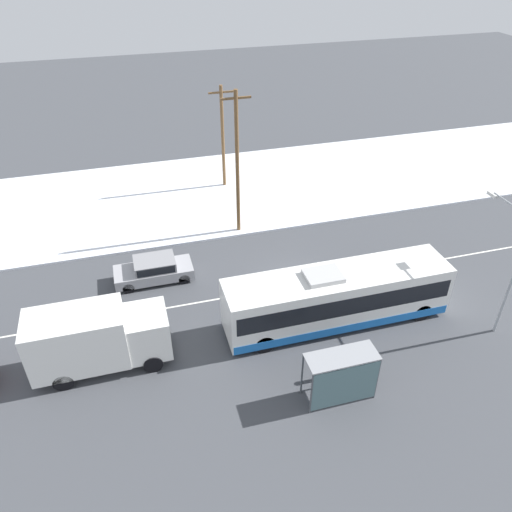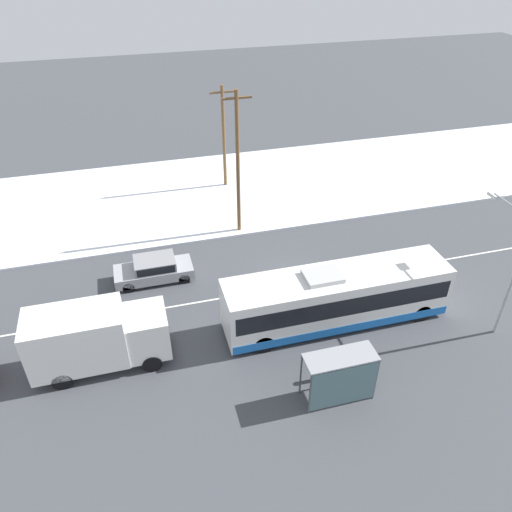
{
  "view_description": "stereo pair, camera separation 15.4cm",
  "coord_description": "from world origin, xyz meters",
  "px_view_note": "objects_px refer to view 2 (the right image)",
  "views": [
    {
      "loc": [
        -8.11,
        -21.01,
        17.48
      ],
      "look_at": [
        -1.75,
        1.49,
        1.4
      ],
      "focal_mm": 35.0,
      "sensor_mm": 36.0,
      "label": 1
    },
    {
      "loc": [
        -7.96,
        -21.05,
        17.48
      ],
      "look_at": [
        -1.75,
        1.49,
        1.4
      ],
      "focal_mm": 35.0,
      "sensor_mm": 36.0,
      "label": 2
    }
  ],
  "objects_px": {
    "sedan_car": "(154,268)",
    "pedestrian_at_stop": "(335,362)",
    "utility_pole_snowlot": "(224,136)",
    "box_truck": "(95,337)",
    "streetlamp": "(510,254)",
    "utility_pole_roadside": "(238,163)",
    "city_bus": "(336,297)",
    "bus_shelter": "(342,373)"
  },
  "relations": [
    {
      "from": "city_bus",
      "to": "pedestrian_at_stop",
      "type": "distance_m",
      "value": 3.88
    },
    {
      "from": "pedestrian_at_stop",
      "to": "utility_pole_snowlot",
      "type": "distance_m",
      "value": 20.52
    },
    {
      "from": "utility_pole_roadside",
      "to": "utility_pole_snowlot",
      "type": "height_order",
      "value": "utility_pole_roadside"
    },
    {
      "from": "city_bus",
      "to": "box_truck",
      "type": "relative_size",
      "value": 1.86
    },
    {
      "from": "streetlamp",
      "to": "sedan_car",
      "type": "bearing_deg",
      "value": 152.65
    },
    {
      "from": "bus_shelter",
      "to": "streetlamp",
      "type": "xyz_separation_m",
      "value": [
        9.34,
        2.58,
        2.62
      ]
    },
    {
      "from": "sedan_car",
      "to": "utility_pole_snowlot",
      "type": "xyz_separation_m",
      "value": [
        6.53,
        10.69,
        3.27
      ]
    },
    {
      "from": "sedan_car",
      "to": "box_truck",
      "type": "bearing_deg",
      "value": 62.27
    },
    {
      "from": "city_bus",
      "to": "sedan_car",
      "type": "xyz_separation_m",
      "value": [
        -8.56,
        6.06,
        -0.78
      ]
    },
    {
      "from": "sedan_car",
      "to": "bus_shelter",
      "type": "height_order",
      "value": "bus_shelter"
    },
    {
      "from": "sedan_car",
      "to": "utility_pole_roadside",
      "type": "bearing_deg",
      "value": -146.71
    },
    {
      "from": "bus_shelter",
      "to": "pedestrian_at_stop",
      "type": "bearing_deg",
      "value": 76.69
    },
    {
      "from": "pedestrian_at_stop",
      "to": "bus_shelter",
      "type": "bearing_deg",
      "value": -103.31
    },
    {
      "from": "sedan_car",
      "to": "streetlamp",
      "type": "distance_m",
      "value": 18.45
    },
    {
      "from": "utility_pole_roadside",
      "to": "bus_shelter",
      "type": "bearing_deg",
      "value": -86.92
    },
    {
      "from": "sedan_car",
      "to": "utility_pole_snowlot",
      "type": "distance_m",
      "value": 12.94
    },
    {
      "from": "bus_shelter",
      "to": "utility_pole_snowlot",
      "type": "xyz_separation_m",
      "value": [
        -0.22,
        21.59,
        2.37
      ]
    },
    {
      "from": "sedan_car",
      "to": "utility_pole_snowlot",
      "type": "relative_size",
      "value": 0.57
    },
    {
      "from": "pedestrian_at_stop",
      "to": "utility_pole_roadside",
      "type": "bearing_deg",
      "value": 94.68
    },
    {
      "from": "sedan_car",
      "to": "pedestrian_at_stop",
      "type": "bearing_deg",
      "value": 126.38
    },
    {
      "from": "sedan_car",
      "to": "utility_pole_roadside",
      "type": "distance_m",
      "value": 8.21
    },
    {
      "from": "sedan_car",
      "to": "utility_pole_roadside",
      "type": "xyz_separation_m",
      "value": [
        5.96,
        3.91,
        4.09
      ]
    },
    {
      "from": "box_truck",
      "to": "pedestrian_at_stop",
      "type": "height_order",
      "value": "box_truck"
    },
    {
      "from": "city_bus",
      "to": "pedestrian_at_stop",
      "type": "height_order",
      "value": "city_bus"
    },
    {
      "from": "city_bus",
      "to": "box_truck",
      "type": "height_order",
      "value": "city_bus"
    },
    {
      "from": "city_bus",
      "to": "box_truck",
      "type": "xyz_separation_m",
      "value": [
        -11.71,
        0.08,
        0.18
      ]
    },
    {
      "from": "box_truck",
      "to": "pedestrian_at_stop",
      "type": "relative_size",
      "value": 3.93
    },
    {
      "from": "box_truck",
      "to": "pedestrian_at_stop",
      "type": "xyz_separation_m",
      "value": [
        10.2,
        -3.61,
        -0.77
      ]
    },
    {
      "from": "city_bus",
      "to": "sedan_car",
      "type": "bearing_deg",
      "value": 144.71
    },
    {
      "from": "sedan_car",
      "to": "streetlamp",
      "type": "bearing_deg",
      "value": 152.65
    },
    {
      "from": "pedestrian_at_stop",
      "to": "streetlamp",
      "type": "distance_m",
      "value": 9.71
    },
    {
      "from": "city_bus",
      "to": "streetlamp",
      "type": "relative_size",
      "value": 1.73
    },
    {
      "from": "utility_pole_snowlot",
      "to": "pedestrian_at_stop",
      "type": "bearing_deg",
      "value": -88.49
    },
    {
      "from": "city_bus",
      "to": "streetlamp",
      "type": "bearing_deg",
      "value": -16.72
    },
    {
      "from": "city_bus",
      "to": "streetlamp",
      "type": "distance_m",
      "value": 8.32
    },
    {
      "from": "pedestrian_at_stop",
      "to": "utility_pole_roadside",
      "type": "relative_size",
      "value": 0.17
    },
    {
      "from": "bus_shelter",
      "to": "utility_pole_roadside",
      "type": "xyz_separation_m",
      "value": [
        -0.8,
        14.81,
        3.19
      ]
    },
    {
      "from": "box_truck",
      "to": "utility_pole_snowlot",
      "type": "bearing_deg",
      "value": 59.88
    },
    {
      "from": "city_bus",
      "to": "utility_pole_snowlot",
      "type": "xyz_separation_m",
      "value": [
        -2.04,
        16.75,
        2.48
      ]
    },
    {
      "from": "bus_shelter",
      "to": "sedan_car",
      "type": "bearing_deg",
      "value": 121.78
    },
    {
      "from": "city_bus",
      "to": "pedestrian_at_stop",
      "type": "bearing_deg",
      "value": -113.07
    },
    {
      "from": "sedan_car",
      "to": "pedestrian_at_stop",
      "type": "height_order",
      "value": "pedestrian_at_stop"
    }
  ]
}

